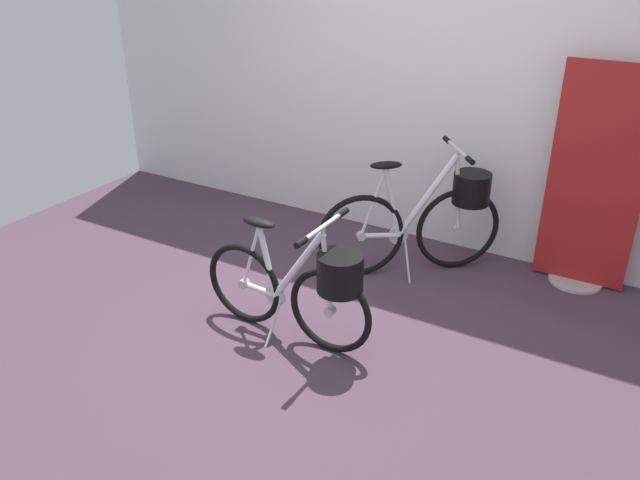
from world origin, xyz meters
TOP-DOWN VIEW (x-y plane):
  - ground_plane at (0.00, 0.00)m, footprint 6.06×6.06m
  - back_wall at (0.00, 1.79)m, footprint 6.06×0.10m
  - floor_banner_stand at (1.26, 1.61)m, footprint 0.60×0.36m
  - folding_bike_foreground at (-0.01, 0.05)m, footprint 1.15×0.53m
  - display_bike_left at (0.28, 1.25)m, footprint 1.04×0.88m

SIDE VIEW (x-z plane):
  - ground_plane at x=0.00m, z-range 0.00..0.00m
  - folding_bike_foreground at x=-0.01m, z-range -0.02..0.79m
  - display_bike_left at x=0.28m, z-range -0.03..0.89m
  - floor_banner_stand at x=1.26m, z-range -0.09..1.43m
  - back_wall at x=0.00m, z-range 0.00..2.94m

